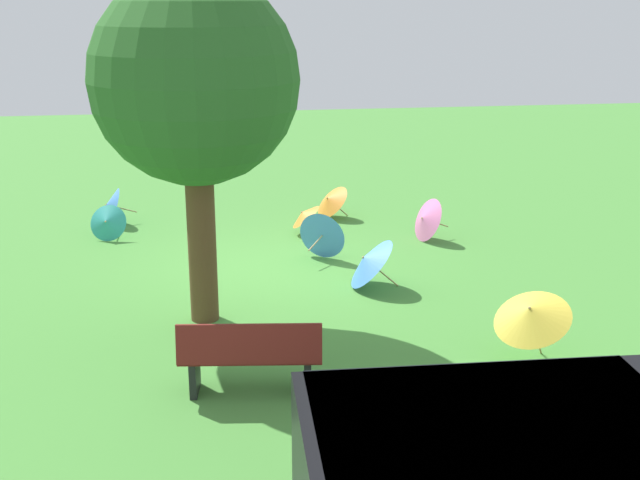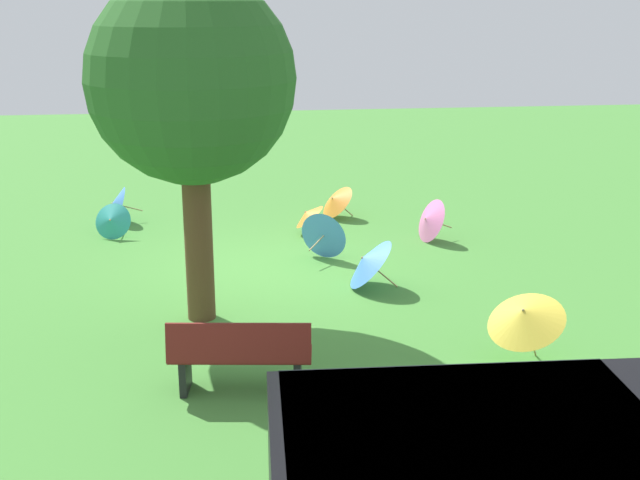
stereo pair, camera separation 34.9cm
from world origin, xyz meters
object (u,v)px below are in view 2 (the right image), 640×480
at_px(shade_tree, 191,82).
at_px(parasol_orange_1, 308,215).
at_px(park_bench, 240,356).
at_px(parasol_pink_0, 428,220).
at_px(parasol_blue_0, 366,261).
at_px(parasol_orange_2, 335,200).
at_px(parasol_yellow_1, 525,316).
at_px(parasol_blue_2, 326,234).
at_px(parasol_blue_1, 116,204).
at_px(parasol_teal_1, 112,221).

height_order(shade_tree, parasol_orange_1, shade_tree).
height_order(park_bench, parasol_pink_0, park_bench).
height_order(parasol_blue_0, parasol_orange_2, parasol_blue_0).
distance_m(parasol_orange_1, parasol_yellow_1, 6.31).
relative_size(park_bench, parasol_blue_0, 1.68).
xyz_separation_m(parasol_pink_0, parasol_orange_2, (1.47, -1.84, -0.04)).
bearing_deg(parasol_blue_2, parasol_yellow_1, 111.26).
relative_size(parasol_pink_0, parasol_orange_2, 0.95).
xyz_separation_m(parasol_blue_0, parasol_blue_1, (4.25, -4.37, -0.05)).
bearing_deg(park_bench, parasol_pink_0, -123.23).
height_order(parasol_blue_1, parasol_yellow_1, parasol_yellow_1).
distance_m(park_bench, parasol_teal_1, 6.86).
relative_size(parasol_blue_1, parasol_teal_1, 1.04).
distance_m(park_bench, shade_tree, 3.68).
xyz_separation_m(parasol_orange_1, parasol_yellow_1, (-1.93, 6.00, 0.26)).
bearing_deg(parasol_pink_0, parasol_teal_1, -9.26).
bearing_deg(parasol_orange_2, park_bench, 73.62).
height_order(parasol_pink_0, parasol_orange_2, parasol_pink_0).
relative_size(parasol_blue_0, parasol_yellow_1, 0.75).
bearing_deg(parasol_orange_1, parasol_teal_1, -3.55).
bearing_deg(parasol_blue_1, parasol_yellow_1, 127.51).
bearing_deg(parasol_teal_1, parasol_pink_0, 170.74).
relative_size(shade_tree, parasol_teal_1, 5.95).
bearing_deg(parasol_blue_2, parasol_blue_1, -35.57).
relative_size(parasol_pink_0, parasol_blue_2, 0.98).
distance_m(park_bench, parasol_blue_1, 7.91).
bearing_deg(park_bench, parasol_blue_0, -122.33).
bearing_deg(park_bench, parasol_teal_1, -71.60).
distance_m(parasol_blue_1, parasol_blue_2, 4.72).
bearing_deg(parasol_teal_1, shade_tree, 112.20).
height_order(parasol_orange_1, parasol_orange_2, parasol_orange_2).
relative_size(shade_tree, parasol_orange_2, 4.92).
height_order(parasol_blue_0, parasol_blue_2, parasol_blue_2).
xyz_separation_m(shade_tree, parasol_blue_0, (-2.51, -0.89, -2.83)).
relative_size(shade_tree, parasol_yellow_1, 3.55).
distance_m(parasol_blue_0, parasol_blue_1, 6.09).
relative_size(parasol_orange_1, parasol_pink_0, 0.78).
height_order(parasol_orange_1, parasol_blue_2, parasol_blue_2).
distance_m(parasol_pink_0, parasol_blue_1, 6.19).
height_order(parasol_orange_1, parasol_yellow_1, parasol_yellow_1).
xyz_separation_m(parasol_teal_1, parasol_yellow_1, (-5.58, 6.23, 0.31)).
bearing_deg(parasol_blue_1, parasol_teal_1, 91.87).
distance_m(park_bench, parasol_yellow_1, 3.43).
xyz_separation_m(parasol_orange_1, parasol_pink_0, (-2.16, 0.72, 0.01)).
height_order(parasol_pink_0, parasol_yellow_1, parasol_yellow_1).
bearing_deg(parasol_blue_2, parasol_orange_1, -84.00).
relative_size(parasol_orange_1, parasol_blue_1, 0.86).
relative_size(parasol_orange_2, parasol_blue_2, 1.04).
distance_m(park_bench, parasol_pink_0, 6.65).
relative_size(parasol_blue_2, parasol_yellow_1, 0.69).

